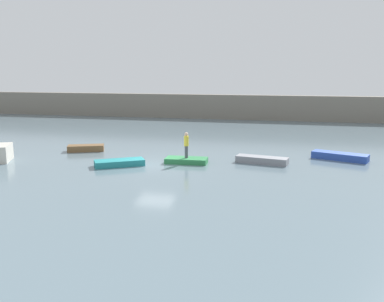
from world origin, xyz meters
name	(u,v)px	position (x,y,z in m)	size (l,w,h in m)	color
ground_plane	(155,165)	(0.00, 0.00, 0.00)	(120.00, 120.00, 0.00)	slate
embankment_wall	(220,107)	(0.00, 27.66, 1.57)	(80.00, 1.20, 3.14)	gray
rowboat_brown	(86,148)	(-6.75, 3.42, 0.24)	(2.74, 1.04, 0.48)	brown
rowboat_teal	(119,163)	(-2.20, -0.76, 0.21)	(3.21, 1.21, 0.41)	teal
rowboat_green	(186,160)	(1.91, 1.05, 0.18)	(2.83, 1.29, 0.36)	#2D7F47
rowboat_grey	(262,160)	(6.93, 2.13, 0.23)	(3.48, 0.99, 0.45)	gray
rowboat_blue	(340,156)	(12.24, 4.49, 0.25)	(3.77, 1.09, 0.49)	#2B4CAD
person_yellow_shirt	(186,144)	(1.91, 1.05, 1.35)	(0.32, 0.32, 1.76)	#4C4C56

